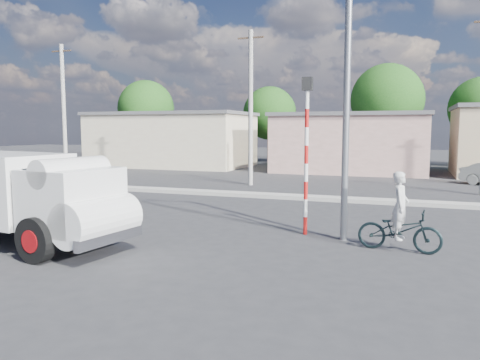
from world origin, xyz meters
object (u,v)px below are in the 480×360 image
(bicycle, at_px, (399,230))
(cyclist, at_px, (400,218))
(traffic_pole, at_px, (306,142))
(streetlight, at_px, (341,51))
(truck, at_px, (29,196))

(bicycle, height_order, cyclist, cyclist)
(traffic_pole, distance_m, streetlight, 2.56)
(truck, distance_m, bicycle, 9.22)
(truck, relative_size, streetlight, 0.65)
(truck, height_order, streetlight, streetlight)
(bicycle, relative_size, cyclist, 1.20)
(truck, xyz_separation_m, streetlight, (7.22, 3.35, 3.68))
(traffic_pole, height_order, streetlight, streetlight)
(bicycle, bearing_deg, traffic_pole, 73.81)
(truck, height_order, cyclist, truck)
(traffic_pole, xyz_separation_m, streetlight, (0.94, -0.30, 2.37))
(truck, bearing_deg, streetlight, 33.42)
(truck, bearing_deg, cyclist, 25.16)
(truck, xyz_separation_m, bicycle, (8.80, 2.63, -0.77))
(truck, bearing_deg, bicycle, 25.16)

